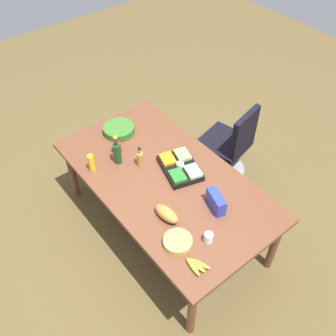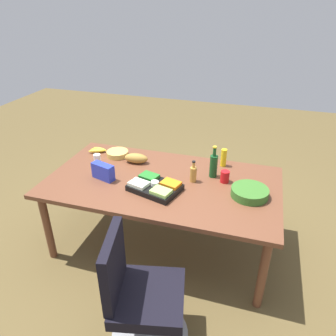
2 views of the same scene
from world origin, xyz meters
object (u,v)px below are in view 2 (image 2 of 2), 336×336
Objects in this scene: red_solo_cup at (225,177)px; chip_bag_blue at (103,172)px; office_chair at (141,304)px; chip_bowl at (117,153)px; wine_bottle at (214,165)px; bread_loaf at (136,158)px; dressing_bottle at (193,174)px; mustard_bottle at (224,158)px; veggie_tray at (155,186)px; banana_bunch at (98,150)px; conference_table at (163,187)px; salad_bowl at (250,192)px; paper_cup at (97,159)px.

red_solo_cup is 0.50× the size of chip_bag_blue.
office_chair is 1.63m from chip_bowl.
bread_loaf is at bearing -3.57° from wine_bottle.
dressing_bottle reaches higher than chip_bowl.
chip_bag_blue is 1.17m from mustard_bottle.
dressing_bottle is at bearing -139.39° from veggie_tray.
dressing_bottle is 0.86× the size of bread_loaf.
banana_bunch is at bearing -9.28° from red_solo_cup.
conference_table is at bearing 144.34° from bread_loaf.
conference_table is 0.71m from chip_bowl.
banana_bunch is 1.03× the size of mustard_bottle.
chip_bowl is (0.61, -0.35, 0.09)m from conference_table.
wine_bottle reaches higher than dressing_bottle.
dressing_bottle reaches higher than salad_bowl.
chip_bag_blue is 0.83m from dressing_bottle.
banana_bunch is 2.04× the size of paper_cup.
mustard_bottle is (-0.49, -0.45, 0.15)m from conference_table.
office_chair is 1.23m from chip_bag_blue.
veggie_tray is 2.65× the size of banana_bunch.
salad_bowl is (-1.31, -0.09, -0.04)m from chip_bag_blue.
chip_bag_blue reaches higher than veggie_tray.
chip_bowl is at bearing -29.74° from conference_table.
paper_cup is at bearing -52.13° from office_chair.
office_chair is (-0.17, 1.02, -0.31)m from conference_table.
paper_cup is at bearing 16.37° from bread_loaf.
office_chair is at bearing 119.72° from chip_bowl.
conference_table is at bearing -80.44° from office_chair.
banana_bunch is at bearing -57.31° from chip_bag_blue.
office_chair reaches higher than conference_table.
office_chair is 4.28× the size of chip_bag_blue.
dressing_bottle is 2.30× the size of paper_cup.
salad_bowl is at bearing 166.15° from banana_bunch.
conference_table is 6.85× the size of wine_bottle.
chip_bowl is at bearing -122.59° from paper_cup.
mustard_bottle is 1.27m from paper_cup.
wine_bottle is 0.25m from mustard_bottle.
veggie_tray is 4.42× the size of red_solo_cup.
chip_bag_blue is at bearing 127.34° from paper_cup.
mustard_bottle is at bearing -167.29° from bread_loaf.
red_solo_cup reaches higher than banana_bunch.
wine_bottle is at bearing 172.38° from chip_bowl.
chip_bag_blue is 0.92× the size of bread_loaf.
red_solo_cup is 1.29m from paper_cup.
conference_table is 9.29× the size of chip_bowl.
bread_loaf is at bearing -35.66° from conference_table.
veggie_tray is at bearing 10.17° from salad_bowl.
chip_bag_blue is 0.70× the size of salad_bowl.
chip_bowl is at bearing -80.30° from chip_bag_blue.
wine_bottle is (-0.26, -1.24, 0.49)m from office_chair.
wine_bottle is at bearing -138.02° from dressing_bottle.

